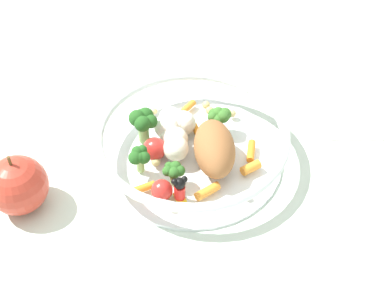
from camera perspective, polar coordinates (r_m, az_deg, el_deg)
name	(u,v)px	position (r m, az deg, el deg)	size (l,w,h in m)	color
ground_plane	(192,158)	(0.71, 0.02, -1.50)	(2.40, 2.40, 0.00)	silver
food_container	(189,141)	(0.69, -0.29, 0.26)	(0.25, 0.25, 0.06)	white
loose_apple	(18,185)	(0.67, -17.71, -4.11)	(0.07, 0.07, 0.08)	#BC3828
folded_napkin	(367,111)	(0.81, 17.80, 3.31)	(0.12, 0.12, 0.01)	white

